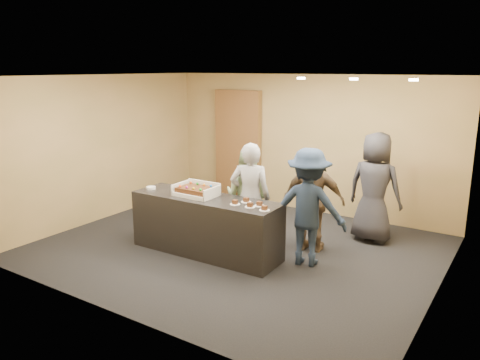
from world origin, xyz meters
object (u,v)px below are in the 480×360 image
Objects in this scene: cake_box at (197,192)px; person_server_grey at (250,198)px; person_sage_man at (247,197)px; person_brown_extra at (314,200)px; person_dark_suit at (375,187)px; plate_stack at (151,188)px; person_navy_man at (308,207)px; serving_counter at (206,225)px; sheet_cake at (196,189)px; storage_cabinet at (238,146)px.

cake_box is 0.37× the size of person_server_grey.
person_brown_extra reaches higher than person_sage_man.
person_server_grey is 0.95× the size of person_dark_suit.
person_brown_extra is (1.52, 0.98, -0.13)m from cake_box.
person_navy_man reaches higher than plate_stack.
serving_counter is at bearing 25.51° from person_brown_extra.
person_brown_extra is at bearing 24.47° from plate_stack.
sheet_cake is at bearing 178.88° from serving_counter.
person_server_grey is at bearing 128.10° from person_sage_man.
plate_stack is 1.66m from person_server_grey.
person_dark_suit is (3.25, -0.89, -0.27)m from storage_cabinet.
person_brown_extra is at bearing -164.68° from person_sage_man.
person_server_grey reaches higher than person_sage_man.
person_server_grey is at bearing 49.97° from person_dark_suit.
person_dark_suit is at bearing 41.50° from cake_box.
cake_box is 1.73m from person_navy_man.
person_server_grey is (1.57, 0.53, -0.06)m from plate_stack.
person_brown_extra is at bearing -168.16° from person_server_grey.
sheet_cake is at bearing 10.18° from person_server_grey.
person_dark_suit is (3.04, 2.03, -0.01)m from plate_stack.
sheet_cake is 0.87m from person_sage_man.
person_server_grey is 1.05× the size of person_brown_extra.
person_navy_man is (2.74, -2.35, -0.32)m from storage_cabinet.
cake_box is at bearing 171.35° from serving_counter.
serving_counter is 1.02× the size of storage_cabinet.
cake_box is 0.87m from plate_stack.
storage_cabinet is at bearing -75.71° from person_server_grey.
person_sage_man reaches higher than sheet_cake.
person_navy_man reaches higher than person_brown_extra.
storage_cabinet is 2.94m from plate_stack.
person_sage_man is (-0.19, 0.22, -0.07)m from person_server_grey.
person_navy_man is at bearing 160.01° from person_server_grey.
person_sage_man is 0.97× the size of person_brown_extra.
cake_box is at bearing 89.14° from sheet_cake.
plate_stack is 2.60m from person_navy_man.
sheet_cake reaches higher than serving_counter.
cake_box is at bearing 6.82° from plate_stack.
sheet_cake is at bearing -69.21° from storage_cabinet.
person_brown_extra is (0.82, 0.56, -0.04)m from person_server_grey.
person_navy_man is (1.66, 0.49, -0.13)m from sheet_cake.
person_dark_suit is at bearing 33.68° from plate_stack.
serving_counter is 3.19m from storage_cabinet.
plate_stack is 2.62m from person_brown_extra.
storage_cabinet is 3.62m from person_navy_man.
sheet_cake reaches higher than plate_stack.
cake_box is at bearing 49.19° from person_sage_man.
storage_cabinet is 1.49× the size of person_sage_man.
person_server_grey is at bearing 39.49° from serving_counter.
cake_box is (-0.18, 0.02, 0.49)m from serving_counter.
cake_box is at bearing -69.05° from storage_cabinet.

